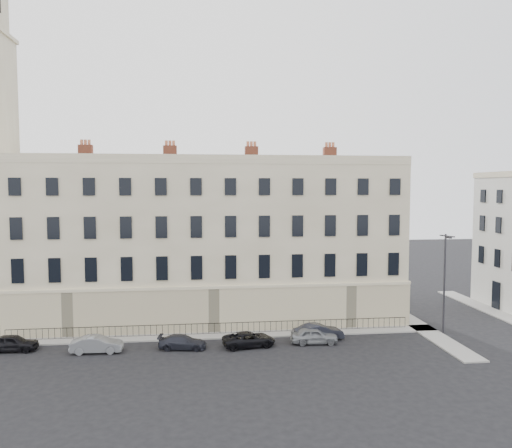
% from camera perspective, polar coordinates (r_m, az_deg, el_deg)
% --- Properties ---
extents(ground, '(160.00, 160.00, 0.00)m').
position_cam_1_polar(ground, '(40.55, 4.27, -14.41)').
color(ground, black).
rests_on(ground, ground).
extents(terrace, '(36.22, 12.22, 17.00)m').
position_cam_1_polar(terrace, '(50.01, -5.05, -2.05)').
color(terrace, '#BEB18D').
rests_on(terrace, ground).
extents(pavement_terrace, '(48.00, 2.00, 0.12)m').
position_cam_1_polar(pavement_terrace, '(44.70, -10.02, -12.60)').
color(pavement_terrace, gray).
rests_on(pavement_terrace, ground).
extents(pavement_east_return, '(2.00, 24.00, 0.12)m').
position_cam_1_polar(pavement_east_return, '(51.68, 17.05, -10.41)').
color(pavement_east_return, gray).
rests_on(pavement_east_return, ground).
extents(pavement_adjacent, '(2.00, 20.00, 0.12)m').
position_cam_1_polar(pavement_adjacent, '(58.01, 25.43, -9.03)').
color(pavement_adjacent, gray).
rests_on(pavement_adjacent, ground).
extents(railings, '(35.00, 0.04, 0.96)m').
position_cam_1_polar(railings, '(44.89, -4.79, -11.82)').
color(railings, black).
rests_on(railings, ground).
extents(car_a, '(3.90, 1.63, 1.32)m').
position_cam_1_polar(car_a, '(44.85, -26.06, -12.11)').
color(car_a, black).
rests_on(car_a, ground).
extents(car_b, '(4.02, 1.46, 1.32)m').
position_cam_1_polar(car_b, '(42.08, -17.73, -12.96)').
color(car_b, slate).
rests_on(car_b, ground).
extents(car_c, '(4.03, 2.07, 1.12)m').
position_cam_1_polar(car_c, '(41.48, -8.40, -13.20)').
color(car_c, '#22242D').
rests_on(car_c, ground).
extents(car_d, '(4.56, 2.64, 1.20)m').
position_cam_1_polar(car_d, '(41.62, -0.81, -13.04)').
color(car_d, black).
rests_on(car_d, ground).
extents(car_e, '(4.01, 1.82, 1.33)m').
position_cam_1_polar(car_e, '(42.63, 6.65, -12.55)').
color(car_e, gray).
rests_on(car_e, ground).
extents(car_f, '(4.33, 2.02, 1.37)m').
position_cam_1_polar(car_f, '(43.57, 7.18, -12.15)').
color(car_f, black).
rests_on(car_f, ground).
extents(streetlamp, '(0.75, 1.86, 8.86)m').
position_cam_1_polar(streetlamp, '(47.13, 20.76, -5.87)').
color(streetlamp, '#302F34').
rests_on(streetlamp, ground).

